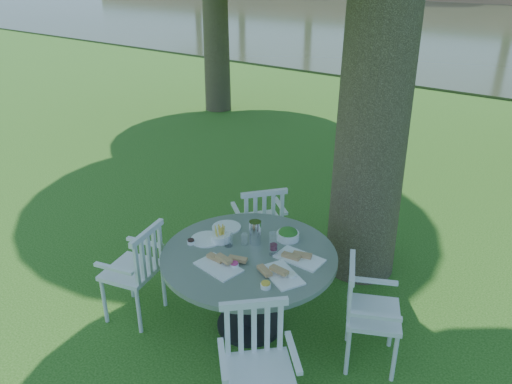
% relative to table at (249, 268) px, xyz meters
% --- Properties ---
extents(ground, '(140.00, 140.00, 0.00)m').
position_rel_table_xyz_m(ground, '(-0.51, 0.59, -0.60)').
color(ground, '#18440E').
rests_on(ground, ground).
extents(table, '(1.43, 1.43, 0.73)m').
position_rel_table_xyz_m(table, '(0.00, 0.00, 0.00)').
color(table, black).
rests_on(table, ground).
extents(chair_ne, '(0.56, 0.57, 0.86)m').
position_rel_table_xyz_m(chair_ne, '(0.92, 0.20, -0.09)').
color(chair_ne, silver).
rests_on(chair_ne, ground).
extents(chair_nw, '(0.62, 0.62, 0.90)m').
position_rel_table_xyz_m(chair_nw, '(-0.47, 0.82, -0.07)').
color(chair_nw, silver).
rests_on(chair_nw, ground).
extents(chair_sw, '(0.52, 0.54, 0.89)m').
position_rel_table_xyz_m(chair_sw, '(-0.83, -0.44, -0.07)').
color(chair_sw, silver).
rests_on(chair_sw, ground).
extents(chair_se, '(0.62, 0.62, 0.90)m').
position_rel_table_xyz_m(chair_se, '(0.60, -0.72, -0.07)').
color(chair_se, silver).
rests_on(chair_se, ground).
extents(tableware, '(1.15, 0.91, 0.20)m').
position_rel_table_xyz_m(tableware, '(-0.02, 0.09, 0.17)').
color(tableware, white).
rests_on(tableware, table).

